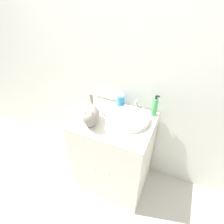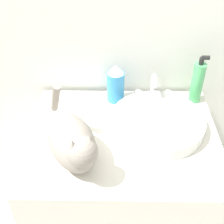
# 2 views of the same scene
# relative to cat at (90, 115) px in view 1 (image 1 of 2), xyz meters

# --- Properties ---
(ground_plane) EXTENTS (8.00, 8.00, 0.00)m
(ground_plane) POSITION_rel_cat_xyz_m (0.17, -0.17, -0.98)
(ground_plane) COLOR beige
(wall_back) EXTENTS (6.00, 0.05, 2.50)m
(wall_back) POSITION_rel_cat_xyz_m (0.17, 0.47, 0.27)
(wall_back) COLOR silver
(wall_back) RESTS_ON ground_plane
(vanity_cabinet) EXTENTS (0.73, 0.61, 0.89)m
(vanity_cabinet) POSITION_rel_cat_xyz_m (0.17, 0.13, -0.53)
(vanity_cabinet) COLOR silver
(vanity_cabinet) RESTS_ON ground_plane
(sink_basin) EXTENTS (0.36, 0.36, 0.05)m
(sink_basin) POSITION_rel_cat_xyz_m (0.30, 0.18, -0.06)
(sink_basin) COLOR silver
(sink_basin) RESTS_ON vanity_cabinet
(faucet) EXTENTS (0.16, 0.09, 0.13)m
(faucet) POSITION_rel_cat_xyz_m (0.30, 0.37, -0.04)
(faucet) COLOR silver
(faucet) RESTS_ON vanity_cabinet
(cat) EXTENTS (0.25, 0.37, 0.24)m
(cat) POSITION_rel_cat_xyz_m (0.00, 0.00, 0.00)
(cat) COLOR gray
(cat) RESTS_ON vanity_cabinet
(soap_bottle) EXTENTS (0.05, 0.05, 0.22)m
(soap_bottle) POSITION_rel_cat_xyz_m (0.48, 0.36, 0.01)
(soap_bottle) COLOR #4CB266
(soap_bottle) RESTS_ON vanity_cabinet
(spray_bottle) EXTENTS (0.08, 0.08, 0.17)m
(spray_bottle) POSITION_rel_cat_xyz_m (0.14, 0.36, -0.01)
(spray_bottle) COLOR #338CCC
(spray_bottle) RESTS_ON vanity_cabinet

